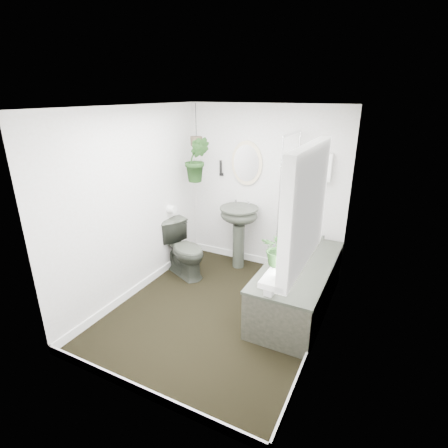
% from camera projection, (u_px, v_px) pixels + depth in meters
% --- Properties ---
extents(floor, '(2.30, 2.80, 0.02)m').
position_uv_depth(floor, '(218.00, 311.00, 4.15)').
color(floor, black).
rests_on(floor, ground).
extents(ceiling, '(2.30, 2.80, 0.02)m').
position_uv_depth(ceiling, '(217.00, 105.00, 3.33)').
color(ceiling, white).
rests_on(ceiling, ground).
extents(wall_back, '(2.30, 0.02, 2.30)m').
position_uv_depth(wall_back, '(264.00, 189.00, 4.91)').
color(wall_back, silver).
rests_on(wall_back, ground).
extents(wall_front, '(2.30, 0.02, 2.30)m').
position_uv_depth(wall_front, '(128.00, 278.00, 2.56)').
color(wall_front, silver).
rests_on(wall_front, ground).
extents(wall_left, '(0.02, 2.80, 2.30)m').
position_uv_depth(wall_left, '(133.00, 205.00, 4.23)').
color(wall_left, silver).
rests_on(wall_left, ground).
extents(wall_right, '(0.02, 2.80, 2.30)m').
position_uv_depth(wall_right, '(328.00, 239.00, 3.25)').
color(wall_right, silver).
rests_on(wall_right, ground).
extents(skirting, '(2.30, 2.80, 0.10)m').
position_uv_depth(skirting, '(218.00, 307.00, 4.12)').
color(skirting, white).
rests_on(skirting, floor).
extents(bathtub, '(0.72, 1.72, 0.58)m').
position_uv_depth(bathtub, '(298.00, 286.00, 4.12)').
color(bathtub, '#33372E').
rests_on(bathtub, floor).
extents(bath_screen, '(0.04, 0.72, 1.40)m').
position_uv_depth(bath_screen, '(288.00, 191.00, 4.32)').
color(bath_screen, silver).
rests_on(bath_screen, bathtub).
extents(shower_box, '(0.20, 0.10, 0.35)m').
position_uv_depth(shower_box, '(324.00, 167.00, 4.38)').
color(shower_box, white).
rests_on(shower_box, wall_back).
extents(oval_mirror, '(0.46, 0.03, 0.62)m').
position_uv_depth(oval_mirror, '(247.00, 163.00, 4.87)').
color(oval_mirror, beige).
rests_on(oval_mirror, wall_back).
extents(wall_sconce, '(0.04, 0.04, 0.22)m').
position_uv_depth(wall_sconce, '(221.00, 168.00, 5.06)').
color(wall_sconce, black).
rests_on(wall_sconce, wall_back).
extents(toilet_roll_holder, '(0.11, 0.11, 0.11)m').
position_uv_depth(toilet_roll_holder, '(172.00, 209.00, 4.87)').
color(toilet_roll_holder, white).
rests_on(toilet_roll_holder, wall_left).
extents(window_recess, '(0.08, 1.00, 0.90)m').
position_uv_depth(window_recess, '(306.00, 207.00, 2.51)').
color(window_recess, white).
rests_on(window_recess, wall_right).
extents(window_sill, '(0.18, 1.00, 0.04)m').
position_uv_depth(window_sill, '(292.00, 258.00, 2.69)').
color(window_sill, white).
rests_on(window_sill, wall_right).
extents(window_blinds, '(0.01, 0.86, 0.76)m').
position_uv_depth(window_blinds, '(300.00, 207.00, 2.53)').
color(window_blinds, white).
rests_on(window_blinds, wall_right).
extents(toilet, '(0.85, 0.69, 0.75)m').
position_uv_depth(toilet, '(184.00, 249.00, 4.87)').
color(toilet, '#33372E').
rests_on(toilet, floor).
extents(pedestal_sink, '(0.56, 0.49, 0.93)m').
position_uv_depth(pedestal_sink, '(239.00, 237.00, 5.04)').
color(pedestal_sink, '#33372E').
rests_on(pedestal_sink, floor).
extents(sill_plant, '(0.24, 0.21, 0.26)m').
position_uv_depth(sill_plant, '(279.00, 249.00, 2.49)').
color(sill_plant, black).
rests_on(sill_plant, window_sill).
extents(hanging_plant, '(0.42, 0.39, 0.61)m').
position_uv_depth(hanging_plant, '(197.00, 160.00, 4.72)').
color(hanging_plant, black).
rests_on(hanging_plant, ceiling).
extents(soap_bottle, '(0.09, 0.09, 0.19)m').
position_uv_depth(soap_bottle, '(269.00, 287.00, 3.36)').
color(soap_bottle, black).
rests_on(soap_bottle, bathtub).
extents(hanging_pot, '(0.16, 0.16, 0.12)m').
position_uv_depth(hanging_pot, '(196.00, 141.00, 4.64)').
color(hanging_pot, '#3C3124').
rests_on(hanging_pot, ceiling).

